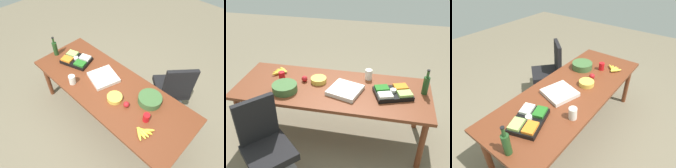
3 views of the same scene
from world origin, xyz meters
TOP-DOWN VIEW (x-y plane):
  - ground_plane at (0.00, 0.00)m, footprint 10.00×10.00m
  - conference_table at (0.00, 0.00)m, footprint 2.41×0.92m
  - office_chair at (0.52, 0.85)m, footprint 0.68×0.68m
  - pizza_box at (-0.18, 0.06)m, footprint 0.45×0.45m
  - apple_red at (0.38, -0.08)m, footprint 0.09×0.09m
  - salad_bowl at (0.54, 0.19)m, footprint 0.31×0.31m
  - red_solo_cup at (0.68, -0.07)m, footprint 0.08×0.08m
  - veggie_tray at (-0.74, 0.02)m, footprint 0.50×0.42m
  - wine_bottle at (-1.11, -0.10)m, footprint 0.09×0.09m
  - banana_bunch at (0.77, -0.22)m, footprint 0.19×0.24m
  - mayo_jar at (-0.42, -0.31)m, footprint 0.11×0.11m
  - chip_bowl at (0.20, -0.10)m, footprint 0.21×0.21m

SIDE VIEW (x-z plane):
  - ground_plane at x=0.00m, z-range 0.00..0.00m
  - office_chair at x=0.52m, z-range -0.11..0.87m
  - conference_table at x=0.00m, z-range 0.30..1.05m
  - pizza_box at x=-0.18m, z-range 0.75..0.80m
  - banana_bunch at x=0.77m, z-range 0.76..0.79m
  - chip_bowl at x=0.20m, z-range 0.75..0.81m
  - veggie_tray at x=-0.74m, z-range 0.74..0.83m
  - apple_red at x=0.38m, z-range 0.75..0.83m
  - salad_bowl at x=0.54m, z-range 0.75..0.84m
  - red_solo_cup at x=0.68m, z-range 0.75..0.86m
  - mayo_jar at x=-0.42m, z-range 0.75..0.88m
  - wine_bottle at x=-1.11m, z-range 0.71..1.03m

